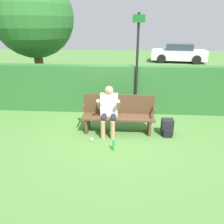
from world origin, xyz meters
TOP-DOWN VIEW (x-y plane):
  - ground_plane at (0.00, 0.00)m, footprint 40.00×40.00m
  - hedge_back at (0.00, 1.48)m, footprint 12.00×0.39m
  - park_bench at (0.00, 0.08)m, footprint 1.84×0.48m
  - person_seated at (-0.23, -0.05)m, footprint 0.57×0.60m
  - backpack at (1.24, -0.08)m, footprint 0.29×0.33m
  - water_bottle at (-0.05, -0.93)m, footprint 0.06×0.06m
  - signpost at (0.48, 1.23)m, footprint 0.33×0.09m
  - parked_car at (3.99, 11.94)m, footprint 4.14×2.38m
  - tree at (-3.25, 3.29)m, footprint 2.90×2.90m
  - litter_crumple at (-0.61, -0.54)m, footprint 0.08×0.08m

SIDE VIEW (x-z plane):
  - ground_plane at x=0.00m, z-range 0.00..0.00m
  - litter_crumple at x=-0.61m, z-range 0.00..0.08m
  - water_bottle at x=-0.05m, z-range -0.01..0.26m
  - backpack at x=1.24m, z-range -0.01..0.40m
  - park_bench at x=0.00m, z-range -0.01..0.94m
  - parked_car at x=3.99m, z-range -0.02..1.32m
  - person_seated at x=-0.23m, z-range 0.06..1.27m
  - hedge_back at x=0.00m, z-range 0.00..1.46m
  - signpost at x=0.48m, z-range 0.13..3.04m
  - tree at x=-3.25m, z-range 0.69..5.02m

